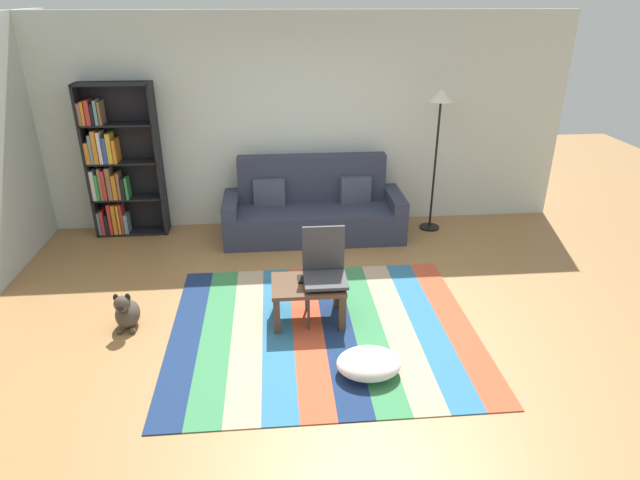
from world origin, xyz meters
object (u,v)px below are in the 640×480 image
object	(u,v)px
pouf	(369,363)
couch	(313,210)
folding_chair	(324,266)
standing_lamp	(440,114)
bookshelf	(115,167)
coffee_table	(308,290)
tv_remote	(300,279)
dog	(127,312)

from	to	relation	value
pouf	couch	bearing A→B (deg)	94.62
pouf	folding_chair	size ratio (longest dim) A/B	0.60
pouf	standing_lamp	world-z (taller)	standing_lamp
couch	folding_chair	xyz separation A→B (m)	(-0.05, -1.94, 0.20)
couch	bookshelf	world-z (taller)	bookshelf
coffee_table	tv_remote	size ratio (longest dim) A/B	4.54
bookshelf	tv_remote	size ratio (longest dim) A/B	12.80
pouf	tv_remote	size ratio (longest dim) A/B	3.57
couch	folding_chair	bearing A→B (deg)	-91.36
dog	folding_chair	distance (m)	1.90
pouf	tv_remote	world-z (taller)	tv_remote
coffee_table	dog	distance (m)	1.71
couch	dog	bearing A→B (deg)	-133.76
pouf	tv_remote	xyz separation A→B (m)	(-0.51, 0.93, 0.30)
couch	bookshelf	distance (m)	2.54
dog	folding_chair	xyz separation A→B (m)	(1.86, 0.05, 0.37)
couch	bookshelf	xyz separation A→B (m)	(-2.46, 0.28, 0.56)
couch	tv_remote	size ratio (longest dim) A/B	15.07
coffee_table	dog	bearing A→B (deg)	179.31
coffee_table	folding_chair	world-z (taller)	folding_chair
dog	tv_remote	distance (m)	1.65
couch	pouf	bearing A→B (deg)	-85.38
bookshelf	coffee_table	bearing A→B (deg)	-45.45
dog	pouf	bearing A→B (deg)	-22.47
coffee_table	tv_remote	world-z (taller)	tv_remote
couch	folding_chair	distance (m)	1.95
standing_lamp	couch	bearing A→B (deg)	-177.26
pouf	dog	xyz separation A→B (m)	(-2.14, 0.88, 0.05)
couch	dog	size ratio (longest dim) A/B	5.69
coffee_table	standing_lamp	distance (m)	2.99
pouf	tv_remote	bearing A→B (deg)	118.68
pouf	folding_chair	bearing A→B (deg)	106.55
bookshelf	couch	bearing A→B (deg)	-6.54
dog	tv_remote	world-z (taller)	tv_remote
tv_remote	folding_chair	bearing A→B (deg)	0.99
coffee_table	tv_remote	distance (m)	0.13
coffee_table	tv_remote	bearing A→B (deg)	136.30
dog	tv_remote	xyz separation A→B (m)	(1.63, 0.05, 0.25)
bookshelf	tv_remote	distance (m)	3.16
dog	coffee_table	bearing A→B (deg)	-0.69
coffee_table	dog	xyz separation A→B (m)	(-1.70, 0.02, -0.16)
bookshelf	standing_lamp	world-z (taller)	bookshelf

